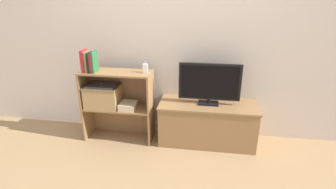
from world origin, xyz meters
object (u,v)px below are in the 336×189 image
storage_basket_left (103,95)px  laptop (102,85)px  book_ivory (82,63)px  baby_monitor (145,68)px  tv_stand (207,123)px  book_charcoal (90,62)px  book_olive (88,62)px  book_forest (95,62)px  tv (210,83)px  book_crimson (84,61)px  magazine_stack (128,106)px  book_maroon (93,63)px

storage_basket_left → laptop: bearing=0.0°
book_ivory → baby_monitor: book_ivory is taller
tv_stand → laptop: size_ratio=3.34×
storage_basket_left → laptop: laptop is taller
book_charcoal → laptop: bearing=21.8°
book_olive → storage_basket_left: 0.42m
book_olive → book_charcoal: size_ratio=1.03×
baby_monitor → laptop: baby_monitor is taller
tv_stand → book_charcoal: book_charcoal is taller
book_forest → baby_monitor: (0.54, 0.05, -0.06)m
tv → book_crimson: bearing=-175.2°
book_ivory → book_forest: bearing=0.0°
book_charcoal → magazine_stack: bearing=1.9°
book_olive → book_maroon: 0.06m
book_crimson → book_maroon: (0.09, 0.00, -0.02)m
tv_stand → magazine_stack: bearing=-173.5°
book_crimson → magazine_stack: size_ratio=1.15×
baby_monitor → magazine_stack: bearing=-169.0°
tv → storage_basket_left: (-1.19, -0.08, -0.18)m
book_charcoal → baby_monitor: (0.59, 0.05, -0.06)m
book_maroon → laptop: bearing=29.8°
book_maroon → storage_basket_left: (0.06, 0.04, -0.39)m
tv → book_forest: bearing=-174.8°
book_maroon → storage_basket_left: size_ratio=0.54×
book_charcoal → book_ivory: bearing=180.0°
tv_stand → storage_basket_left: bearing=-176.3°
tv_stand → book_charcoal: size_ratio=5.00×
book_olive → book_maroon: bearing=0.0°
book_charcoal → storage_basket_left: bearing=21.8°
book_maroon → tv_stand: bearing=5.2°
book_olive → storage_basket_left: bearing=17.0°
laptop → magazine_stack: size_ratio=1.56×
tv → storage_basket_left: tv is taller
tv_stand → book_maroon: 1.43m
book_olive → laptop: 0.30m
book_ivory → laptop: size_ratio=0.61×
storage_basket_left → magazine_stack: size_ratio=1.86×
tv_stand → book_charcoal: (-1.28, -0.11, 0.69)m
tv_stand → magazine_stack: size_ratio=5.22×
book_forest → magazine_stack: book_forest is taller
book_crimson → baby_monitor: size_ratio=1.87×
book_ivory → book_maroon: book_maroon is taller
book_charcoal → book_forest: 0.05m
tv_stand → book_forest: book_forest is taller
magazine_stack → storage_basket_left: bearing=175.4°
magazine_stack → book_crimson: bearing=-178.4°
book_charcoal → book_maroon: 0.03m
laptop → book_ivory: bearing=-168.9°
book_crimson → laptop: 0.32m
tv_stand → book_forest: size_ratio=4.76×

